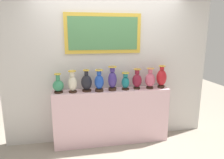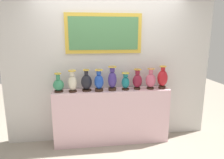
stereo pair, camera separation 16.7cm
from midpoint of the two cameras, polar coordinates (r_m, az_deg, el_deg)
name	(u,v)px [view 2 (the right image)]	position (r m, az deg, el deg)	size (l,w,h in m)	color
ground_plane	(112,141)	(3.76, 1.33, -17.14)	(9.62, 9.62, 0.00)	gray
display_shelf	(112,116)	(3.55, 1.37, -10.41)	(1.97, 0.32, 0.96)	beige
back_wall	(110,54)	(3.49, 0.85, 7.35)	(3.62, 0.14, 3.07)	silver
vase_jade	(58,85)	(3.32, -13.61, -1.42)	(0.17, 0.17, 0.32)	#382319
vase_ivory	(72,82)	(3.27, -9.76, -0.74)	(0.14, 0.14, 0.36)	#382319
vase_onyx	(86,82)	(3.30, -5.85, -0.72)	(0.18, 0.18, 0.36)	#382319
vase_sapphire	(99,82)	(3.27, -2.29, -0.59)	(0.15, 0.15, 0.36)	#382319
vase_indigo	(112,79)	(3.31, 1.45, 0.05)	(0.14, 0.14, 0.41)	#382319
vase_teal	(126,82)	(3.37, 5.28, -0.65)	(0.13, 0.13, 0.30)	#382319
vase_burgundy	(137,80)	(3.43, 8.60, -0.22)	(0.16, 0.16, 0.35)	#382319
vase_rose	(151,80)	(3.49, 12.28, -0.18)	(0.17, 0.17, 0.36)	#382319
vase_crimson	(162,78)	(3.57, 15.47, 0.41)	(0.17, 0.17, 0.39)	#382319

